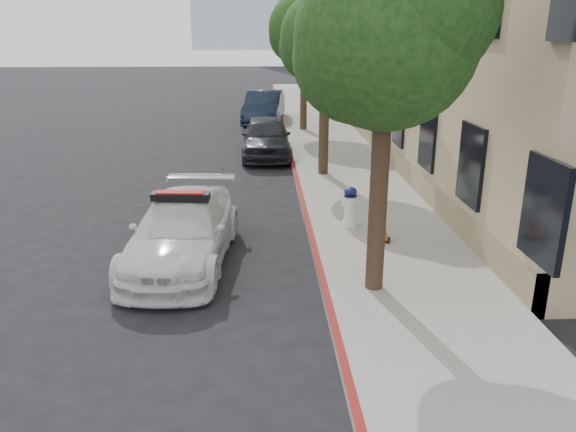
% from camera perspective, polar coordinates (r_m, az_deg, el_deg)
% --- Properties ---
extents(ground, '(120.00, 120.00, 0.00)m').
position_cam_1_polar(ground, '(11.58, -7.57, -3.83)').
color(ground, black).
rests_on(ground, ground).
extents(sidewalk, '(3.20, 50.00, 0.15)m').
position_cam_1_polar(sidewalk, '(21.28, 4.27, 6.82)').
color(sidewalk, gray).
rests_on(sidewalk, ground).
extents(curb_strip, '(0.12, 50.00, 0.15)m').
position_cam_1_polar(curb_strip, '(21.15, 0.10, 6.79)').
color(curb_strip, maroon).
rests_on(curb_strip, ground).
extents(building, '(8.00, 36.00, 10.00)m').
position_cam_1_polar(building, '(26.97, 15.76, 19.20)').
color(building, tan).
rests_on(building, ground).
extents(tree_near, '(2.92, 2.82, 5.62)m').
position_cam_1_polar(tree_near, '(8.88, 10.24, 17.61)').
color(tree_near, black).
rests_on(tree_near, sidewalk).
extents(tree_mid, '(2.77, 2.64, 5.43)m').
position_cam_1_polar(tree_mid, '(16.78, 3.96, 17.75)').
color(tree_mid, black).
rests_on(tree_mid, sidewalk).
extents(tree_far, '(3.10, 3.00, 5.81)m').
position_cam_1_polar(tree_far, '(24.74, 1.72, 18.54)').
color(tree_far, black).
rests_on(tree_far, sidewalk).
extents(police_car, '(2.17, 4.56, 1.43)m').
position_cam_1_polar(police_car, '(11.07, -10.64, -1.48)').
color(police_car, silver).
rests_on(police_car, ground).
extents(parked_car_mid, '(1.70, 4.20, 1.43)m').
position_cam_1_polar(parked_car_mid, '(20.12, -2.24, 8.03)').
color(parked_car_mid, black).
rests_on(parked_car_mid, ground).
extents(parked_car_far, '(2.18, 4.86, 1.55)m').
position_cam_1_polar(parked_car_far, '(27.45, -2.44, 10.97)').
color(parked_car_far, black).
rests_on(parked_car_far, ground).
extents(fire_hydrant, '(0.38, 0.35, 0.92)m').
position_cam_1_polar(fire_hydrant, '(12.53, 6.31, 0.87)').
color(fire_hydrant, white).
rests_on(fire_hydrant, sidewalk).
extents(traffic_cone, '(0.41, 0.41, 0.64)m').
position_cam_1_polar(traffic_cone, '(11.83, 9.59, -1.02)').
color(traffic_cone, black).
rests_on(traffic_cone, sidewalk).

